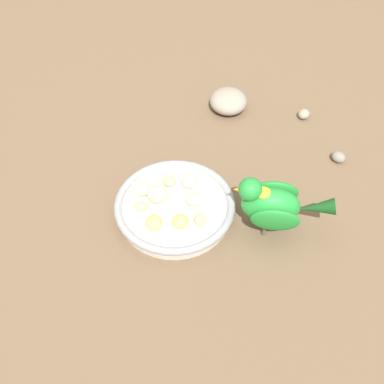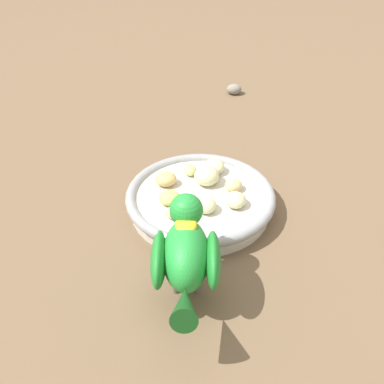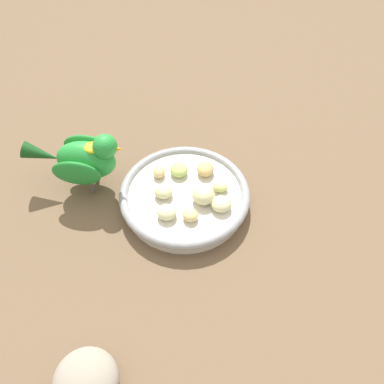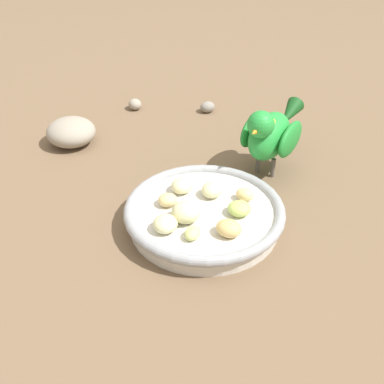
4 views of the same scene
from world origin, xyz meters
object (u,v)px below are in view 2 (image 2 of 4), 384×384
apple_piece_2 (173,212)px  apple_piece_5 (233,185)px  apple_piece_4 (166,179)px  apple_piece_8 (235,200)px  apple_piece_1 (190,170)px  apple_piece_3 (206,205)px  pebble_2 (234,89)px  feeding_bowl (203,202)px  apple_piece_0 (207,176)px  parrot (186,254)px  apple_piece_7 (170,198)px  apple_piece_6 (214,167)px

apple_piece_2 → apple_piece_5: 0.10m
apple_piece_4 → apple_piece_8: 0.11m
apple_piece_1 → apple_piece_4: (-0.01, -0.04, 0.00)m
apple_piece_3 → pebble_2: apple_piece_3 is taller
apple_piece_2 → apple_piece_8: 0.09m
apple_piece_2 → feeding_bowl: bearing=83.2°
apple_piece_0 → apple_piece_4: (-0.05, -0.04, -0.00)m
feeding_bowl → apple_piece_3: 0.03m
apple_piece_0 → parrot: size_ratio=0.24×
apple_piece_7 → pebble_2: 0.41m
apple_piece_6 → pebble_2: bearing=117.4°
apple_piece_0 → apple_piece_6: 0.03m
apple_piece_7 → apple_piece_2: bearing=-43.4°
apple_piece_2 → apple_piece_8: apple_piece_8 is taller
apple_piece_0 → apple_piece_5: 0.04m
apple_piece_2 → apple_piece_3: 0.05m
apple_piece_3 → apple_piece_4: size_ratio=0.93×
apple_piece_4 → parrot: (0.14, -0.13, 0.03)m
apple_piece_8 → parrot: parrot is taller
parrot → apple_piece_0: bearing=-7.6°
apple_piece_3 → parrot: size_ratio=0.20×
apple_piece_1 → apple_piece_5: bearing=3.4°
parrot → pebble_2: 0.55m
pebble_2 → apple_piece_7: bearing=-69.8°
apple_piece_0 → apple_piece_7: 0.07m
apple_piece_6 → apple_piece_8: (0.07, -0.05, -0.00)m
apple_piece_5 → pebble_2: apple_piece_5 is taller
apple_piece_7 → apple_piece_5: bearing=55.3°
feeding_bowl → apple_piece_3: size_ratio=7.15×
apple_piece_7 → parrot: parrot is taller
apple_piece_4 → apple_piece_6: bearing=60.8°
apple_piece_1 → apple_piece_5: 0.07m
apple_piece_0 → apple_piece_7: size_ratio=1.21×
apple_piece_1 → apple_piece_6: (0.03, 0.03, 0.00)m
apple_piece_4 → pebble_2: 0.37m
apple_piece_4 → apple_piece_5: size_ratio=1.26×
apple_piece_0 → apple_piece_3: size_ratio=1.23×
apple_piece_0 → apple_piece_1: bearing=171.4°
apple_piece_2 → apple_piece_8: size_ratio=0.81×
feeding_bowl → pebble_2: (-0.17, 0.34, -0.01)m
apple_piece_7 → pebble_2: size_ratio=1.00×
apple_piece_4 → feeding_bowl: bearing=6.0°
feeding_bowl → apple_piece_2: size_ratio=8.59×
apple_piece_8 → apple_piece_4: bearing=-170.7°
apple_piece_0 → parrot: parrot is taller
apple_piece_2 → parrot: (0.08, -0.08, 0.03)m
apple_piece_5 → apple_piece_6: 0.05m
apple_piece_2 → apple_piece_7: size_ratio=0.82×
apple_piece_0 → apple_piece_7: bearing=-101.7°
apple_piece_6 → apple_piece_7: 0.10m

